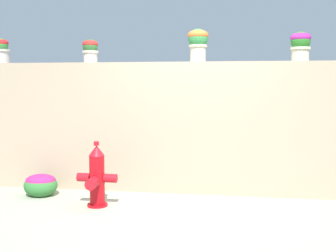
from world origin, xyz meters
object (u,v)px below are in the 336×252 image
Objects in this scene: fire_hydrant at (97,178)px; flower_bush_left at (41,184)px; potted_plant_0 at (1,50)px; potted_plant_1 at (90,49)px; potted_plant_3 at (301,44)px; potted_plant_2 at (198,42)px.

flower_bush_left is (-0.92, 0.36, -0.20)m from fire_hydrant.
potted_plant_1 is at bearing -1.28° from potted_plant_0.
potted_plant_3 is 0.86× the size of flower_bush_left.
potted_plant_1 is at bearing 43.15° from flower_bush_left.
potted_plant_3 is at bearing 0.17° from potted_plant_1.
potted_plant_0 is 0.45× the size of fire_hydrant.
potted_plant_2 is (2.90, 0.03, 0.08)m from potted_plant_0.
flower_bush_left is (0.82, -0.55, -1.85)m from potted_plant_0.
potted_plant_3 is at bearing 8.80° from flower_bush_left.
potted_plant_0 is 4.26m from potted_plant_3.
potted_plant_3 is (1.35, -0.05, -0.05)m from potted_plant_2.
fire_hydrant is 1.00m from flower_bush_left.
fire_hydrant reaches higher than flower_bush_left.
fire_hydrant is (-2.52, -0.89, -1.68)m from potted_plant_3.
fire_hydrant is (1.74, -0.91, -1.65)m from potted_plant_0.
potted_plant_3 is 0.48× the size of fire_hydrant.
fire_hydrant is (-1.17, -0.94, -1.73)m from potted_plant_2.
potted_plant_2 reaches higher than fire_hydrant.
potted_plant_0 is at bearing 145.99° from flower_bush_left.
potted_plant_2 reaches higher than potted_plant_1.
flower_bush_left is (-0.56, -0.52, -1.84)m from potted_plant_1.
flower_bush_left is (-2.08, -0.58, -1.93)m from potted_plant_2.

